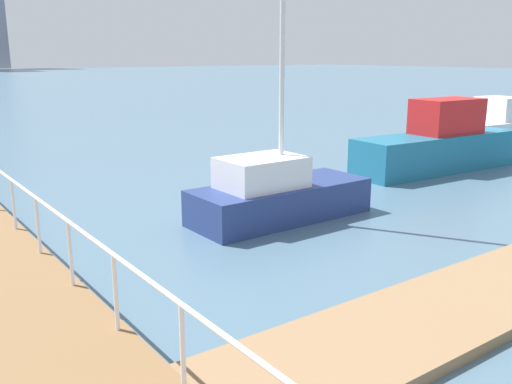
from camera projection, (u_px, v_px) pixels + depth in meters
name	position (u px, v px, depth m)	size (l,w,h in m)	color
ground_plane	(85.00, 184.00, 17.39)	(300.00, 300.00, 0.00)	slate
boardwalk_railing	(89.00, 250.00, 7.87)	(0.06, 30.69, 1.08)	white
moored_boat_1	(490.00, 130.00, 23.79)	(4.29, 2.51, 2.16)	white
moored_boat_2	(438.00, 145.00, 19.27)	(6.65, 2.06, 2.45)	#1E6B8C
moored_boat_3	(276.00, 193.00, 13.54)	(4.55, 1.78, 8.42)	navy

